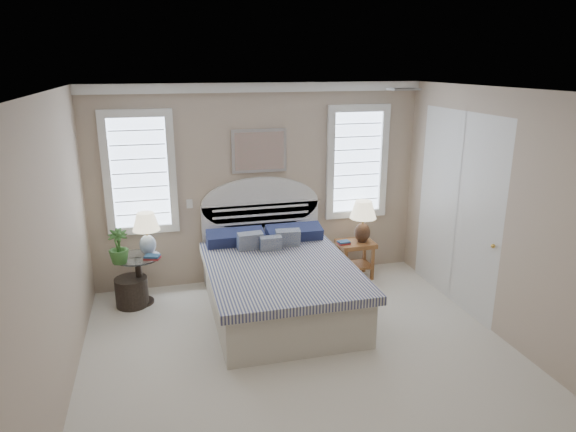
# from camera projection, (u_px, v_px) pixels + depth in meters

# --- Properties ---
(floor) EXTENTS (4.50, 5.00, 0.01)m
(floor) POSITION_uv_depth(u_px,v_px,m) (312.00, 374.00, 5.05)
(floor) COLOR beige
(floor) RESTS_ON ground
(ceiling) EXTENTS (4.50, 5.00, 0.01)m
(ceiling) POSITION_uv_depth(u_px,v_px,m) (317.00, 93.00, 4.27)
(ceiling) COLOR white
(ceiling) RESTS_ON wall_back
(wall_back) EXTENTS (4.50, 0.02, 2.70)m
(wall_back) POSITION_uv_depth(u_px,v_px,m) (259.00, 185.00, 6.98)
(wall_back) COLOR tan
(wall_back) RESTS_ON floor
(wall_left) EXTENTS (0.02, 5.00, 2.70)m
(wall_left) POSITION_uv_depth(u_px,v_px,m) (47.00, 269.00, 4.12)
(wall_left) COLOR tan
(wall_left) RESTS_ON floor
(wall_right) EXTENTS (0.02, 5.00, 2.70)m
(wall_right) POSITION_uv_depth(u_px,v_px,m) (526.00, 226.00, 5.20)
(wall_right) COLOR tan
(wall_right) RESTS_ON floor
(crown_molding) EXTENTS (4.50, 0.08, 0.12)m
(crown_molding) POSITION_uv_depth(u_px,v_px,m) (258.00, 87.00, 6.57)
(crown_molding) COLOR white
(crown_molding) RESTS_ON wall_back
(hvac_vent) EXTENTS (0.30, 0.20, 0.02)m
(hvac_vent) POSITION_uv_depth(u_px,v_px,m) (404.00, 89.00, 5.31)
(hvac_vent) COLOR #B2B2B2
(hvac_vent) RESTS_ON ceiling
(switch_plate) EXTENTS (0.08, 0.01, 0.12)m
(switch_plate) POSITION_uv_depth(u_px,v_px,m) (190.00, 204.00, 6.79)
(switch_plate) COLOR white
(switch_plate) RESTS_ON wall_back
(window_left) EXTENTS (0.90, 0.06, 1.60)m
(window_left) POSITION_uv_depth(u_px,v_px,m) (140.00, 173.00, 6.51)
(window_left) COLOR #C9DEFF
(window_left) RESTS_ON wall_back
(window_right) EXTENTS (0.90, 0.06, 1.60)m
(window_right) POSITION_uv_depth(u_px,v_px,m) (357.00, 162.00, 7.22)
(window_right) COLOR #C9DEFF
(window_right) RESTS_ON wall_back
(painting) EXTENTS (0.74, 0.04, 0.58)m
(painting) POSITION_uv_depth(u_px,v_px,m) (259.00, 151.00, 6.81)
(painting) COLOR silver
(painting) RESTS_ON wall_back
(closet_door) EXTENTS (0.02, 1.80, 2.40)m
(closet_door) POSITION_uv_depth(u_px,v_px,m) (457.00, 209.00, 6.35)
(closet_door) COLOR silver
(closet_door) RESTS_ON floor
(bed) EXTENTS (1.72, 2.28, 1.47)m
(bed) POSITION_uv_depth(u_px,v_px,m) (278.00, 280.00, 6.29)
(bed) COLOR silver
(bed) RESTS_ON floor
(side_table_left) EXTENTS (0.56, 0.56, 0.63)m
(side_table_left) POSITION_uv_depth(u_px,v_px,m) (139.00, 275.00, 6.44)
(side_table_left) COLOR black
(side_table_left) RESTS_ON floor
(nightstand_right) EXTENTS (0.50, 0.40, 0.53)m
(nightstand_right) POSITION_uv_depth(u_px,v_px,m) (356.00, 251.00, 7.24)
(nightstand_right) COLOR #9C5D33
(nightstand_right) RESTS_ON floor
(floor_pot) EXTENTS (0.52, 0.52, 0.37)m
(floor_pot) POSITION_uv_depth(u_px,v_px,m) (132.00, 292.00, 6.44)
(floor_pot) COLOR black
(floor_pot) RESTS_ON floor
(lamp_left) EXTENTS (0.39, 0.39, 0.55)m
(lamp_left) POSITION_uv_depth(u_px,v_px,m) (146.00, 229.00, 6.37)
(lamp_left) COLOR white
(lamp_left) RESTS_ON side_table_left
(lamp_right) EXTENTS (0.46, 0.46, 0.60)m
(lamp_right) POSITION_uv_depth(u_px,v_px,m) (363.00, 217.00, 7.11)
(lamp_right) COLOR black
(lamp_right) RESTS_ON nightstand_right
(potted_plant) EXTENTS (0.26, 0.26, 0.42)m
(potted_plant) POSITION_uv_depth(u_px,v_px,m) (118.00, 247.00, 6.11)
(potted_plant) COLOR #3F762F
(potted_plant) RESTS_ON side_table_left
(books_left) EXTENTS (0.22, 0.19, 0.05)m
(books_left) POSITION_uv_depth(u_px,v_px,m) (152.00, 257.00, 6.29)
(books_left) COLOR maroon
(books_left) RESTS_ON side_table_left
(books_right) EXTENTS (0.17, 0.13, 0.04)m
(books_right) POSITION_uv_depth(u_px,v_px,m) (344.00, 243.00, 7.10)
(books_right) COLOR maroon
(books_right) RESTS_ON nightstand_right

